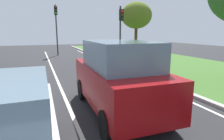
# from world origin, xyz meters

# --- Properties ---
(ground_plane) EXTENTS (60.00, 60.00, 0.00)m
(ground_plane) POSITION_xyz_m (0.00, 14.00, 0.00)
(ground_plane) COLOR #262628
(lane_line_center) EXTENTS (0.12, 32.00, 0.01)m
(lane_line_center) POSITION_xyz_m (-0.70, 14.00, 0.00)
(lane_line_center) COLOR silver
(lane_line_center) RESTS_ON ground
(lane_line_right_edge) EXTENTS (0.12, 32.00, 0.01)m
(lane_line_right_edge) POSITION_xyz_m (3.60, 14.00, 0.00)
(lane_line_right_edge) COLOR silver
(lane_line_right_edge) RESTS_ON ground
(grass_verge_right) EXTENTS (9.00, 48.00, 0.06)m
(grass_verge_right) POSITION_xyz_m (8.50, 14.00, 0.03)
(grass_verge_right) COLOR #3D6628
(grass_verge_right) RESTS_ON ground
(curb_right) EXTENTS (0.24, 48.00, 0.12)m
(curb_right) POSITION_xyz_m (4.10, 14.00, 0.06)
(curb_right) COLOR #9E9B93
(curb_right) RESTS_ON ground
(car_suv_ahead) EXTENTS (2.08, 4.55, 2.28)m
(car_suv_ahead) POSITION_xyz_m (0.74, 8.99, 1.17)
(car_suv_ahead) COLOR maroon
(car_suv_ahead) RESTS_ON ground
(traffic_light_near_right) EXTENTS (0.32, 0.50, 4.61)m
(traffic_light_near_right) POSITION_xyz_m (4.93, 18.21, 3.11)
(traffic_light_near_right) COLOR #2D2D2D
(traffic_light_near_right) RESTS_ON ground
(traffic_light_far_median) EXTENTS (0.32, 0.50, 5.40)m
(traffic_light_far_median) POSITION_xyz_m (0.50, 25.35, 3.67)
(traffic_light_far_median) COLOR #2D2D2D
(traffic_light_far_median) RESTS_ON ground
(tree_roadside_far) EXTENTS (3.24, 3.24, 5.64)m
(tree_roadside_far) POSITION_xyz_m (8.41, 22.02, 4.24)
(tree_roadside_far) COLOR #4C331E
(tree_roadside_far) RESTS_ON ground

